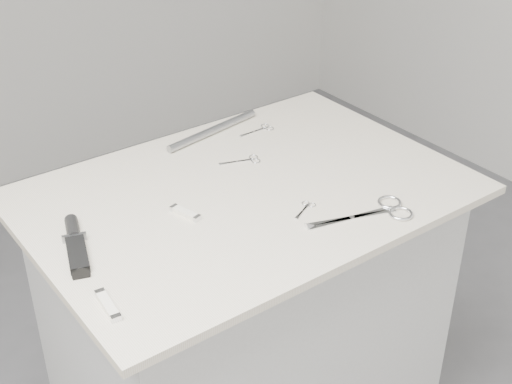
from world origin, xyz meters
TOP-DOWN VIEW (x-y plane):
  - plinth at (0.00, 0.00)m, footprint 0.90×0.60m
  - display_board at (0.00, 0.00)m, footprint 1.00×0.70m
  - large_shears at (0.18, -0.26)m, footprint 0.24×0.13m
  - embroidery_scissors_a at (0.08, 0.11)m, footprint 0.10×0.06m
  - embroidery_scissors_b at (0.22, 0.23)m, footprint 0.10×0.05m
  - tiny_scissors at (0.06, -0.15)m, footprint 0.08×0.05m
  - sheathed_knife at (-0.41, 0.02)m, footprint 0.09×0.19m
  - pocket_knife_a at (-0.45, -0.19)m, footprint 0.03×0.09m
  - pocket_knife_b at (-0.17, -0.01)m, footprint 0.04×0.08m
  - metal_rail at (0.10, 0.29)m, footprint 0.30×0.07m

SIDE VIEW (x-z plane):
  - plinth at x=0.00m, z-range 0.00..0.90m
  - display_board at x=0.00m, z-range 0.90..0.92m
  - tiny_scissors at x=0.06m, z-range 0.92..0.92m
  - embroidery_scissors_a at x=0.08m, z-range 0.92..0.92m
  - embroidery_scissors_b at x=0.22m, z-range 0.92..0.92m
  - large_shears at x=0.18m, z-range 0.92..0.93m
  - pocket_knife_b at x=-0.17m, z-range 0.92..0.93m
  - pocket_knife_a at x=-0.45m, z-range 0.92..0.93m
  - sheathed_knife at x=-0.41m, z-range 0.91..0.94m
  - metal_rail at x=0.10m, z-range 0.92..0.94m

